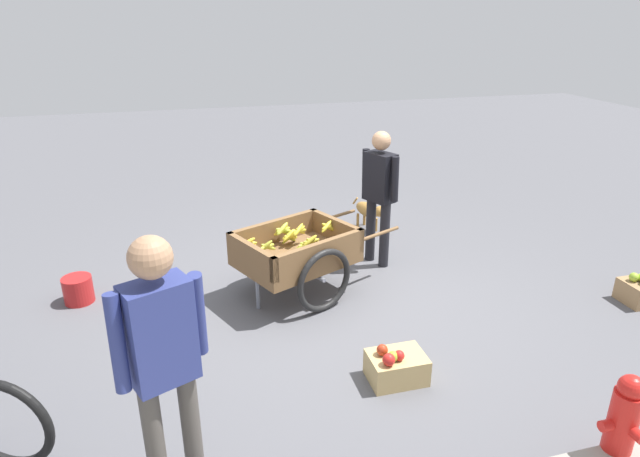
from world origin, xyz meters
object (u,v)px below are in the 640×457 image
Objects in this scene: fruit_cart at (296,254)px; apple_crate at (396,366)px; fire_hydrant at (623,422)px; plastic_bucket at (78,290)px; vendor_person at (379,188)px; bystander_person at (163,352)px; dog at (369,210)px.

fruit_cart is 4.13× the size of apple_crate.
fire_hydrant reaches higher than plastic_bucket.
vendor_person is 0.91× the size of bystander_person.
dog is 2.29× the size of plastic_bucket.
fruit_cart is at bearing -118.56° from bystander_person.
vendor_person is at bearing 75.32° from dog.
fruit_cart is 2.62m from bystander_person.
vendor_person reaches higher than fruit_cart.
fruit_cart is 2.71× the size of fire_hydrant.
bystander_person reaches higher than dog.
dog reaches higher than apple_crate.
bystander_person reaches higher than plastic_bucket.
apple_crate is (-2.57, 1.96, -0.01)m from plastic_bucket.
apple_crate is at bearing -48.50° from fire_hydrant.
fire_hydrant is 2.35× the size of plastic_bucket.
apple_crate is (0.61, 2.04, -0.78)m from vendor_person.
apple_crate is at bearing -158.04° from bystander_person.
fire_hydrant is at bearing 118.06° from fruit_cart.
vendor_person is 2.33× the size of dog.
vendor_person is at bearing -178.52° from plastic_bucket.
dog is 0.39× the size of bystander_person.
fruit_cart reaches higher than fire_hydrant.
fire_hydrant is (-0.15, 4.16, 0.06)m from dog.
dog is at bearing -162.94° from plastic_bucket.
vendor_person is 1.19m from dog.
fruit_cart reaches higher than plastic_bucket.
plastic_bucket is at bearing -37.41° from apple_crate.
plastic_bucket is at bearing 17.06° from dog.
dog is at bearing -87.88° from fire_hydrant.
fruit_cart is 3.09m from fire_hydrant.
fire_hydrant is 1.55m from apple_crate.
fruit_cart is 1.24m from vendor_person.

